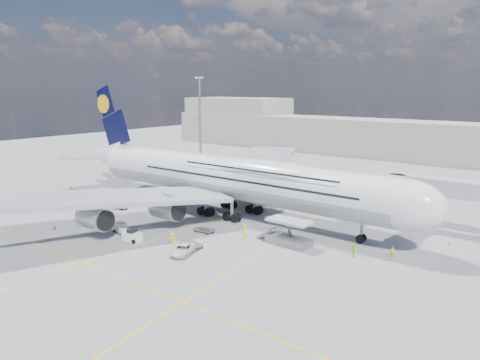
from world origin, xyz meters
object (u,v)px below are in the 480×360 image
Objects in this scene: cone_wing_left_inner at (259,198)px; cone_tail at (71,188)px; dolly_row_a at (116,223)px; dolly_row_b at (121,208)px; crew_loader at (353,251)px; catering_truck_inner at (266,189)px; baggage_tug at (132,236)px; cone_nose at (449,242)px; crew_tug at (172,239)px; catering_truck_outer at (297,172)px; crew_wing at (113,207)px; dolly_nose_far at (191,244)px; cone_wing_right_outer at (54,228)px; airliner at (231,177)px; light_mast at (200,120)px; cone_wing_left_outer at (256,181)px; cone_wing_right_inner at (139,237)px; dolly_nose_near at (204,230)px; service_van at (183,250)px; crew_nose at (393,252)px; jet_bridge at (421,189)px; dolly_back at (120,203)px; cargo_loader at (288,236)px; crew_van at (245,230)px.

cone_wing_left_inner is 42.80m from cone_tail.
dolly_row_b is at bearing 140.86° from dolly_row_a.
cone_tail is (-22.66, 3.92, -0.01)m from dolly_row_b.
crew_loader is 67.89m from cone_tail.
baggage_tug is at bearing -78.67° from catering_truck_inner.
cone_nose is at bearing 9.93° from cone_tail.
catering_truck_inner is 32.21m from crew_tug.
baggage_tug is at bearing -143.12° from cone_nose.
catering_truck_inner reaches higher than crew_loader.
catering_truck_outer reaches higher than crew_wing.
crew_tug is (-2.60, -1.30, 0.59)m from dolly_nose_far.
cone_wing_right_outer is at bearing -111.11° from cone_wing_left_inner.
airliner is 53.72m from light_mast.
catering_truck_inner is 12.59× the size of cone_wing_left_outer.
catering_truck_inner is at bearing 57.77° from cone_wing_left_inner.
dolly_nose_far is 2.12× the size of crew_loader.
dolly_row_a is at bearing -105.46° from cone_wing_left_inner.
cone_wing_right_inner reaches higher than cone_wing_right_outer.
baggage_tug is 5.78× the size of cone_wing_left_inner.
crew_loader is 31.51m from cone_wing_right_inner.
cone_wing_right_inner reaches higher than dolly_nose_near.
cone_wing_left_inner is at bearing 90.77° from cone_wing_right_inner.
crew_loader is 25.49m from crew_tug.
cone_nose is at bearing 35.47° from cone_wing_right_inner.
crew_wing is (-16.23, -25.57, -1.09)m from catering_truck_inner.
cone_wing_right_inner is at bearing 19.59° from cone_wing_right_outer.
cone_wing_left_inner is 0.91× the size of cone_wing_right_inner.
cone_tail is at bearing 144.00° from service_van.
cone_wing_right_inner is at bearing -18.74° from cone_tail.
cone_wing_left_inner is at bearing -110.48° from catering_truck_inner.
crew_tug is at bearing -50.32° from light_mast.
service_van is at bearing -166.97° from crew_nose.
catering_truck_inner is (8.87, 30.44, 1.71)m from dolly_row_a.
cone_tail is (-44.59, 4.64, -0.07)m from dolly_nose_near.
jet_bridge is at bearing 37.28° from cone_wing_right_outer.
jet_bridge reaches higher than dolly_row_b.
dolly_nose_near is (3.12, -10.60, -6.51)m from airliner.
dolly_nose_far is 31.55m from catering_truck_inner.
catering_truck_outer reaches higher than service_van.
dolly_row_a is at bearing -86.06° from cone_wing_left_outer.
light_mast is (-40.26, 35.00, 6.34)m from airliner.
light_mast is at bearing 143.62° from dolly_nose_far.
airliner is at bearing -50.24° from catering_truck_outer.
cone_wing_left_inner is at bearing 49.64° from dolly_back.
light_mast reaches higher than cone_nose.
dolly_row_b is 27.35m from cone_wing_left_inner.
dolly_back is (-2.90, 1.97, 0.05)m from dolly_row_b.
crew_van is (-7.20, -1.03, -0.29)m from cargo_loader.
crew_loader is 2.94× the size of cone_wing_right_inner.
dolly_back reaches higher than dolly_row_b.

